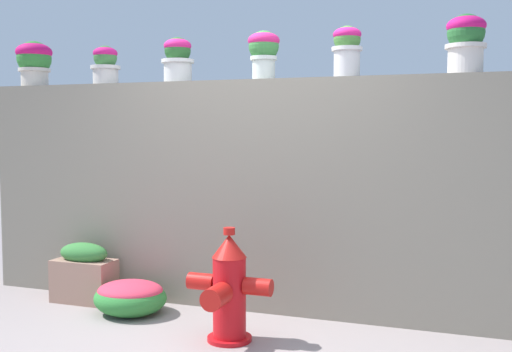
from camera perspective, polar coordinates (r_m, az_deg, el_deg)
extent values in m
cube|color=gray|center=(5.10, 0.62, -1.82)|extent=(5.18, 0.31, 1.90)
cylinder|color=beige|center=(6.25, -19.82, 8.56)|extent=(0.25, 0.25, 0.17)
cylinder|color=beige|center=(6.26, -19.83, 9.22)|extent=(0.29, 0.29, 0.03)
sphere|color=#328034|center=(6.27, -19.86, 10.23)|extent=(0.32, 0.32, 0.32)
ellipsoid|color=#CE1363|center=(6.27, -19.87, 10.74)|extent=(0.33, 0.33, 0.18)
cylinder|color=beige|center=(5.76, -13.76, 9.05)|extent=(0.22, 0.22, 0.17)
cylinder|color=beige|center=(5.76, -13.77, 9.74)|extent=(0.26, 0.26, 0.03)
sphere|color=#397137|center=(5.77, -13.79, 10.63)|extent=(0.21, 0.21, 0.21)
ellipsoid|color=#C21767|center=(5.78, -13.79, 10.99)|extent=(0.22, 0.22, 0.11)
cylinder|color=silver|center=(5.39, -7.25, 9.62)|extent=(0.24, 0.24, 0.20)
cylinder|color=silver|center=(5.40, -7.26, 10.50)|extent=(0.28, 0.28, 0.03)
sphere|color=#235524|center=(5.41, -7.27, 11.46)|extent=(0.22, 0.22, 0.22)
ellipsoid|color=#C21A65|center=(5.42, -7.28, 11.88)|extent=(0.24, 0.24, 0.12)
cylinder|color=silver|center=(5.08, 0.72, 9.95)|extent=(0.19, 0.19, 0.19)
cylinder|color=silver|center=(5.09, 0.72, 10.85)|extent=(0.22, 0.22, 0.03)
sphere|color=#367B39|center=(5.10, 0.72, 11.95)|extent=(0.25, 0.25, 0.25)
ellipsoid|color=#CC2064|center=(5.11, 0.72, 12.43)|extent=(0.26, 0.26, 0.14)
cylinder|color=silver|center=(4.88, 8.42, 10.38)|extent=(0.20, 0.20, 0.23)
cylinder|color=silver|center=(4.89, 8.43, 11.56)|extent=(0.24, 0.24, 0.03)
sphere|color=#407332|center=(4.90, 8.44, 12.42)|extent=(0.21, 0.21, 0.21)
ellipsoid|color=#C51A69|center=(4.90, 8.44, 12.84)|extent=(0.22, 0.22, 0.11)
cylinder|color=silver|center=(4.79, 18.82, 10.20)|extent=(0.25, 0.25, 0.21)
cylinder|color=silver|center=(4.80, 18.85, 11.29)|extent=(0.29, 0.29, 0.03)
sphere|color=#28662F|center=(4.81, 18.88, 12.47)|extent=(0.27, 0.27, 0.27)
ellipsoid|color=#C91467|center=(4.82, 18.89, 13.02)|extent=(0.28, 0.28, 0.15)
cylinder|color=red|center=(4.52, -2.47, -14.80)|extent=(0.32, 0.32, 0.03)
cylinder|color=red|center=(4.43, -2.48, -11.32)|extent=(0.23, 0.23, 0.60)
cone|color=red|center=(4.34, -2.50, -6.50)|extent=(0.25, 0.25, 0.16)
cylinder|color=red|center=(4.33, -2.50, -5.12)|extent=(0.08, 0.08, 0.05)
cylinder|color=red|center=(4.49, -5.06, -9.71)|extent=(0.20, 0.12, 0.12)
cylinder|color=red|center=(4.33, 0.18, -10.23)|extent=(0.20, 0.12, 0.12)
cylinder|color=red|center=(4.21, -3.68, -11.10)|extent=(0.15, 0.21, 0.15)
ellipsoid|color=#308135|center=(5.19, -11.57, -11.04)|extent=(0.60, 0.54, 0.28)
ellipsoid|color=#D9354F|center=(5.17, -11.58, -10.36)|extent=(0.54, 0.48, 0.16)
cube|color=#A07663|center=(5.62, -15.62, -9.32)|extent=(0.54, 0.28, 0.37)
ellipsoid|color=#377C37|center=(5.57, -15.67, -6.88)|extent=(0.46, 0.24, 0.18)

